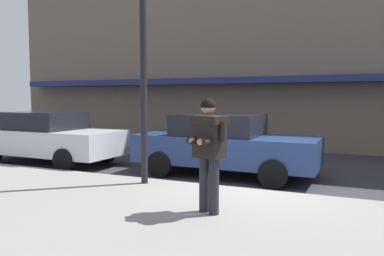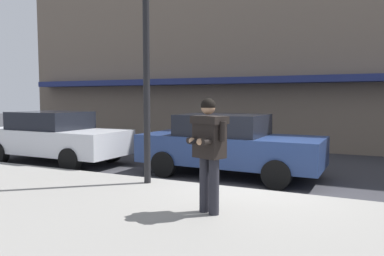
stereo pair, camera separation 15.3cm
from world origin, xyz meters
The scene contains 7 objects.
ground_plane centered at (0.00, 0.00, 0.00)m, with size 80.00×80.00×0.00m, color #333338.
sidewalk centered at (1.00, -2.85, 0.07)m, with size 32.00×5.30×0.14m, color gray.
curb_paint_line centered at (1.00, 0.05, 0.00)m, with size 28.00×0.12×0.01m, color silver.
parked_sedan_near centered at (-6.47, 0.97, 0.79)m, with size 4.54×2.01×1.54m.
parked_sedan_mid centered at (-1.12, 1.40, 0.79)m, with size 4.55×2.02×1.54m.
man_texting_on_phone centered at (-0.22, -2.06, 1.25)m, with size 0.62×0.65×1.81m.
street_lamp_post centered at (-2.21, -0.65, 3.14)m, with size 0.36×0.36×4.88m.
Camera 2 is at (1.98, -7.37, 1.94)m, focal length 35.00 mm.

